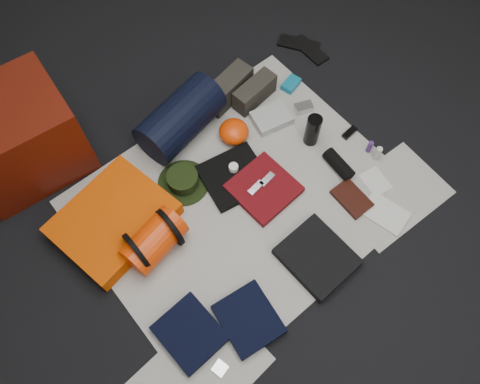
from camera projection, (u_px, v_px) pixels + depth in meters
floor at (241, 201)px, 2.53m from camera, size 4.50×4.50×0.02m
newspaper_mat at (241, 200)px, 2.52m from camera, size 1.60×1.30×0.01m
newspaper_sheet_front_left at (200, 372)px, 2.14m from camera, size 0.61×0.44×0.00m
newspaper_sheet_front_right at (392, 195)px, 2.53m from camera, size 0.60×0.43×0.00m
red_cabinet at (18, 138)px, 2.41m from camera, size 0.63×0.54×0.48m
sleeping_pad at (114, 220)px, 2.41m from camera, size 0.63×0.55×0.10m
stuff_sack at (154, 241)px, 2.32m from camera, size 0.34×0.24×0.18m
sack_strap_left at (137, 252)px, 2.27m from camera, size 0.02×0.22×0.22m
sack_strap_right at (170, 227)px, 2.33m from camera, size 0.03×0.22×0.22m
navy_duffel at (181, 118)px, 2.59m from camera, size 0.54×0.35×0.26m
boonie_brim at (184, 183)px, 2.56m from camera, size 0.35×0.35×0.01m
boonie_crown at (183, 179)px, 2.52m from camera, size 0.17×0.17×0.07m
hiking_boot_left at (228, 88)px, 2.74m from camera, size 0.34×0.18×0.16m
hiking_boot_right at (255, 92)px, 2.74m from camera, size 0.29×0.14×0.14m
flip_flop_left at (299, 44)px, 3.00m from camera, size 0.23×0.28×0.01m
flip_flop_right at (310, 50)px, 2.98m from camera, size 0.10×0.26×0.01m
trousers_navy_a at (190, 333)px, 2.19m from camera, size 0.27×0.30×0.05m
trousers_navy_b at (249, 319)px, 2.22m from camera, size 0.29×0.32×0.05m
trousers_charcoal at (317, 257)px, 2.35m from camera, size 0.31×0.35×0.05m
black_tshirt at (234, 176)px, 2.56m from camera, size 0.38×0.37×0.03m
red_shirt at (264, 188)px, 2.52m from camera, size 0.33×0.33×0.04m
orange_stuff_sack at (234, 132)px, 2.64m from camera, size 0.17×0.17×0.11m
first_aid_pouch at (271, 118)px, 2.72m from camera, size 0.24×0.20×0.05m
water_bottle at (313, 130)px, 2.59m from camera, size 0.11×0.11×0.21m
speaker at (339, 164)px, 2.57m from camera, size 0.09×0.20×0.08m
compact_camera at (304, 108)px, 2.76m from camera, size 0.12×0.10×0.04m
cyan_case at (291, 84)px, 2.83m from camera, size 0.13×0.10×0.04m
toiletry_purple at (370, 147)px, 2.61m from camera, size 0.03×0.03×0.08m
toiletry_clear at (377, 154)px, 2.58m from camera, size 0.04×0.04×0.10m
paperback_book at (352, 199)px, 2.50m from camera, size 0.14×0.21×0.03m
map_booklet at (385, 213)px, 2.47m from camera, size 0.21×0.26×0.01m
map_printout at (375, 181)px, 2.56m from camera, size 0.15×0.18×0.01m
sunglasses at (350, 133)px, 2.69m from camera, size 0.10×0.04×0.02m
key_cluster at (220, 368)px, 2.14m from camera, size 0.07×0.07×0.01m
tape_roll at (234, 168)px, 2.54m from camera, size 0.05×0.05×0.04m
energy_bar_a at (256, 188)px, 2.49m from camera, size 0.10×0.05×0.01m
energy_bar_b at (267, 179)px, 2.51m from camera, size 0.10×0.05×0.01m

